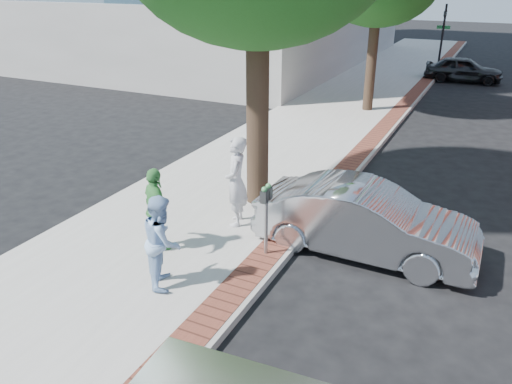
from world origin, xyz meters
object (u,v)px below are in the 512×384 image
Objects in this scene: sedan_silver at (365,221)px; person_gray at (236,182)px; bg_car at (463,69)px; person_green at (156,210)px; parking_meter at (266,205)px; person_officer at (163,241)px.

person_gray is at bearing 95.09° from sedan_silver.
bg_car is (0.03, 19.76, -0.06)m from sedan_silver.
person_green is at bearing 166.35° from bg_car.
parking_meter is 20.99m from bg_car.
parking_meter is at bearing -65.06° from person_officer.
person_gray reaches higher than sedan_silver.
sedan_silver is at bearing 34.90° from parking_meter.
person_officer is at bearing 168.82° from bg_car.
person_officer is 4.04m from sedan_silver.
person_officer is (-1.19, -1.71, -0.21)m from parking_meter.
person_gray is 1.16× the size of person_green.
person_officer is at bearing 135.39° from sedan_silver.
person_gray is 1.89m from person_green.
person_green is 0.39× the size of sedan_silver.
person_gray reaches higher than person_officer.
person_gray reaches higher than parking_meter.
person_officer is 0.39× the size of sedan_silver.
sedan_silver is 1.13× the size of bg_car.
sedan_silver reaches higher than bg_car.
sedan_silver is at bearing 175.97° from bg_car.
sedan_silver is (3.68, 1.91, -0.28)m from person_green.
bg_car is (2.87, 22.62, -0.34)m from person_officer.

